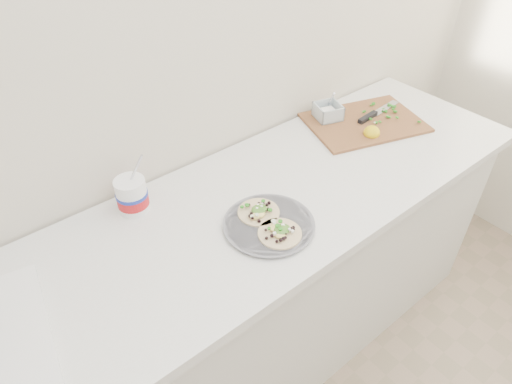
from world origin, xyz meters
TOP-DOWN VIEW (x-y plane):
  - counter at (0.00, 1.43)m, footprint 2.44×0.66m
  - taco_plate at (0.07, 1.31)m, footprint 0.29×0.29m
  - tub at (-0.21, 1.64)m, footprint 0.10×0.10m
  - cutboard at (0.78, 1.54)m, footprint 0.54×0.45m

SIDE VIEW (x-z plane):
  - counter at x=0.00m, z-range 0.00..0.90m
  - taco_plate at x=0.07m, z-range 0.90..0.94m
  - cutboard at x=0.78m, z-range 0.88..0.95m
  - tub at x=-0.21m, z-range 0.86..1.08m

